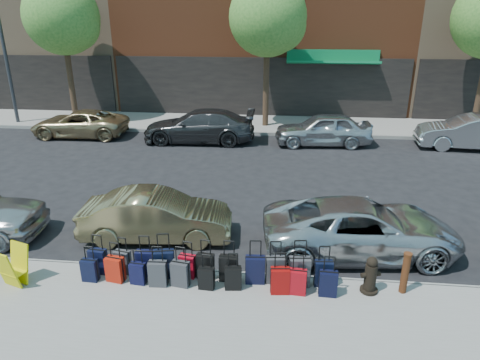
# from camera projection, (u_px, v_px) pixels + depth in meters

# --- Properties ---
(ground) EXTENTS (120.00, 120.00, 0.00)m
(ground) POSITION_uv_depth(u_px,v_px,m) (235.00, 198.00, 13.98)
(ground) COLOR black
(ground) RESTS_ON ground
(sidewalk_near) EXTENTS (60.00, 4.00, 0.15)m
(sidewalk_near) POSITION_uv_depth(u_px,v_px,m) (193.00, 334.00, 7.92)
(sidewalk_near) COLOR gray
(sidewalk_near) RESTS_ON ground
(sidewalk_far) EXTENTS (60.00, 4.00, 0.15)m
(sidewalk_far) POSITION_uv_depth(u_px,v_px,m) (256.00, 124.00, 23.22)
(sidewalk_far) COLOR gray
(sidewalk_far) RESTS_ON ground
(curb_near) EXTENTS (60.00, 0.08, 0.15)m
(curb_near) POSITION_uv_depth(u_px,v_px,m) (211.00, 273.00, 9.79)
(curb_near) COLOR gray
(curb_near) RESTS_ON ground
(curb_far) EXTENTS (60.00, 0.08, 0.15)m
(curb_far) POSITION_uv_depth(u_px,v_px,m) (254.00, 134.00, 21.35)
(curb_far) COLOR gray
(curb_far) RESTS_ON ground
(tree_left) EXTENTS (3.80, 3.80, 7.27)m
(tree_left) POSITION_uv_depth(u_px,v_px,m) (65.00, 19.00, 21.82)
(tree_left) COLOR black
(tree_left) RESTS_ON sidewalk_far
(tree_center) EXTENTS (3.80, 3.80, 7.27)m
(tree_center) POSITION_uv_depth(u_px,v_px,m) (270.00, 19.00, 20.77)
(tree_center) COLOR black
(tree_center) RESTS_ON sidewalk_far
(streetlight) EXTENTS (2.59, 0.18, 8.00)m
(streetlight) POSITION_uv_depth(u_px,v_px,m) (5.00, 35.00, 21.74)
(streetlight) COLOR #333338
(streetlight) RESTS_ON sidewalk_far
(suitcase_front_0) EXTENTS (0.40, 0.25, 0.92)m
(suitcase_front_0) POSITION_uv_depth(u_px,v_px,m) (98.00, 261.00, 9.61)
(suitcase_front_0) COLOR black
(suitcase_front_0) RESTS_ON sidewalk_near
(suitcase_front_1) EXTENTS (0.39, 0.26, 0.86)m
(suitcase_front_1) POSITION_uv_depth(u_px,v_px,m) (123.00, 262.00, 9.62)
(suitcase_front_1) COLOR #36363B
(suitcase_front_1) RESTS_ON sidewalk_near
(suitcase_front_2) EXTENTS (0.40, 0.23, 0.95)m
(suitcase_front_2) POSITION_uv_depth(u_px,v_px,m) (145.00, 263.00, 9.52)
(suitcase_front_2) COLOR black
(suitcase_front_2) RESTS_ON sidewalk_near
(suitcase_front_3) EXTENTS (0.48, 0.32, 1.05)m
(suitcase_front_3) POSITION_uv_depth(u_px,v_px,m) (164.00, 264.00, 9.42)
(suitcase_front_3) COLOR black
(suitcase_front_3) RESTS_ON sidewalk_near
(suitcase_front_4) EXTENTS (0.38, 0.25, 0.85)m
(suitcase_front_4) POSITION_uv_depth(u_px,v_px,m) (187.00, 266.00, 9.45)
(suitcase_front_4) COLOR #AA0B1C
(suitcase_front_4) RESTS_ON sidewalk_near
(suitcase_front_5) EXTENTS (0.40, 0.25, 0.91)m
(suitcase_front_5) POSITION_uv_depth(u_px,v_px,m) (205.00, 266.00, 9.42)
(suitcase_front_5) COLOR black
(suitcase_front_5) RESTS_ON sidewalk_near
(suitcase_front_6) EXTENTS (0.41, 0.25, 0.95)m
(suitcase_front_6) POSITION_uv_depth(u_px,v_px,m) (229.00, 268.00, 9.31)
(suitcase_front_6) COLOR black
(suitcase_front_6) RESTS_ON sidewalk_near
(suitcase_front_7) EXTENTS (0.43, 0.26, 1.00)m
(suitcase_front_7) POSITION_uv_depth(u_px,v_px,m) (255.00, 270.00, 9.24)
(suitcase_front_7) COLOR black
(suitcase_front_7) RESTS_ON sidewalk_near
(suitcase_front_8) EXTENTS (0.42, 0.27, 0.97)m
(suitcase_front_8) POSITION_uv_depth(u_px,v_px,m) (275.00, 269.00, 9.26)
(suitcase_front_8) COLOR #353539
(suitcase_front_8) RESTS_ON sidewalk_near
(suitcase_front_9) EXTENTS (0.47, 0.29, 1.06)m
(suitcase_front_9) POSITION_uv_depth(u_px,v_px,m) (300.00, 272.00, 9.12)
(suitcase_front_9) COLOR #38383D
(suitcase_front_9) RESTS_ON sidewalk_near
(suitcase_front_10) EXTENTS (0.40, 0.24, 0.92)m
(suitcase_front_10) POSITION_uv_depth(u_px,v_px,m) (323.00, 273.00, 9.15)
(suitcase_front_10) COLOR black
(suitcase_front_10) RESTS_ON sidewalk_near
(suitcase_back_0) EXTENTS (0.35, 0.22, 0.82)m
(suitcase_back_0) POSITION_uv_depth(u_px,v_px,m) (90.00, 270.00, 9.32)
(suitcase_back_0) COLOR black
(suitcase_back_0) RESTS_ON sidewalk_near
(suitcase_back_1) EXTENTS (0.42, 0.29, 0.92)m
(suitcase_back_1) POSITION_uv_depth(u_px,v_px,m) (115.00, 269.00, 9.30)
(suitcase_back_1) COLOR #AE1B0B
(suitcase_back_1) RESTS_ON sidewalk_near
(suitcase_back_2) EXTENTS (0.35, 0.22, 0.79)m
(suitcase_back_2) POSITION_uv_depth(u_px,v_px,m) (138.00, 273.00, 9.22)
(suitcase_back_2) COLOR black
(suitcase_back_2) RESTS_ON sidewalk_near
(suitcase_back_3) EXTENTS (0.40, 0.24, 0.92)m
(suitcase_back_3) POSITION_uv_depth(u_px,v_px,m) (158.00, 273.00, 9.15)
(suitcase_back_3) COLOR #35353A
(suitcase_back_3) RESTS_ON sidewalk_near
(suitcase_back_4) EXTENTS (0.41, 0.28, 0.91)m
(suitcase_back_4) POSITION_uv_depth(u_px,v_px,m) (180.00, 274.00, 9.14)
(suitcase_back_4) COLOR #323237
(suitcase_back_4) RESTS_ON sidewalk_near
(suitcase_back_5) EXTENTS (0.34, 0.21, 0.79)m
(suitcase_back_5) POSITION_uv_depth(u_px,v_px,m) (206.00, 278.00, 9.05)
(suitcase_back_5) COLOR black
(suitcase_back_5) RESTS_ON sidewalk_near
(suitcase_back_6) EXTENTS (0.37, 0.24, 0.83)m
(suitcase_back_6) POSITION_uv_depth(u_px,v_px,m) (233.00, 278.00, 9.04)
(suitcase_back_6) COLOR black
(suitcase_back_6) RESTS_ON sidewalk_near
(suitcase_back_8) EXTENTS (0.41, 0.26, 0.92)m
(suitcase_back_8) POSITION_uv_depth(u_px,v_px,m) (280.00, 281.00, 8.90)
(suitcase_back_8) COLOR maroon
(suitcase_back_8) RESTS_ON sidewalk_near
(suitcase_back_9) EXTENTS (0.38, 0.24, 0.88)m
(suitcase_back_9) POSITION_uv_depth(u_px,v_px,m) (297.00, 282.00, 8.88)
(suitcase_back_9) COLOR #9E0A12
(suitcase_back_9) RESTS_ON sidewalk_near
(suitcase_back_10) EXTENTS (0.38, 0.23, 0.89)m
(suitcase_back_10) POSITION_uv_depth(u_px,v_px,m) (328.00, 283.00, 8.82)
(suitcase_back_10) COLOR black
(suitcase_back_10) RESTS_ON sidewalk_near
(fire_hydrant) EXTENTS (0.43, 0.37, 0.83)m
(fire_hydrant) POSITION_uv_depth(u_px,v_px,m) (370.00, 276.00, 8.90)
(fire_hydrant) COLOR black
(fire_hydrant) RESTS_ON sidewalk_near
(bollard) EXTENTS (0.17, 0.17, 0.93)m
(bollard) POSITION_uv_depth(u_px,v_px,m) (405.00, 272.00, 8.84)
(bollard) COLOR #38190C
(bollard) RESTS_ON sidewalk_near
(display_rack) EXTENTS (0.65, 0.68, 0.90)m
(display_rack) POSITION_uv_depth(u_px,v_px,m) (13.00, 267.00, 9.11)
(display_rack) COLOR yellow
(display_rack) RESTS_ON sidewalk_near
(car_near_1) EXTENTS (4.06, 1.74, 1.30)m
(car_near_1) POSITION_uv_depth(u_px,v_px,m) (157.00, 216.00, 11.27)
(car_near_1) COLOR #94865B
(car_near_1) RESTS_ON ground
(car_near_2) EXTENTS (5.06, 2.74, 1.35)m
(car_near_2) POSITION_uv_depth(u_px,v_px,m) (361.00, 228.00, 10.60)
(car_near_2) COLOR silver
(car_near_2) RESTS_ON ground
(car_far_0) EXTENTS (4.67, 2.27, 1.28)m
(car_far_0) POSITION_uv_depth(u_px,v_px,m) (80.00, 124.00, 20.94)
(car_far_0) COLOR tan
(car_far_0) RESTS_ON ground
(car_far_1) EXTENTS (5.26, 2.30, 1.51)m
(car_far_1) POSITION_uv_depth(u_px,v_px,m) (199.00, 126.00, 20.00)
(car_far_1) COLOR #353538
(car_far_1) RESTS_ON ground
(car_far_2) EXTENTS (4.46, 2.07, 1.48)m
(car_far_2) POSITION_uv_depth(u_px,v_px,m) (323.00, 129.00, 19.50)
(car_far_2) COLOR silver
(car_far_2) RESTS_ON ground
(car_far_3) EXTENTS (4.67, 1.90, 1.51)m
(car_far_3) POSITION_uv_depth(u_px,v_px,m) (471.00, 132.00, 18.93)
(car_far_3) COLOR #B8BABF
(car_far_3) RESTS_ON ground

